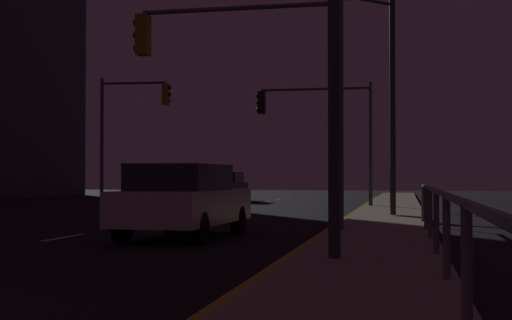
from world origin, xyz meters
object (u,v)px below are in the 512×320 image
object	(u,v)px
car	(183,200)
traffic_light_overhead_east	(245,62)
traffic_light_far_left	(318,118)
traffic_light_far_center	(130,117)
street_lamp_mid_block	(383,82)
car_oncoming	(224,186)

from	to	relation	value
car	traffic_light_overhead_east	bearing A→B (deg)	50.51
traffic_light_far_left	traffic_light_far_center	distance (m)	8.52
street_lamp_mid_block	car	bearing A→B (deg)	-116.25
car_oncoming	traffic_light_far_left	xyz separation A→B (m)	(6.01, -8.40, 2.95)
car_oncoming	street_lamp_mid_block	world-z (taller)	street_lamp_mid_block
traffic_light_far_center	traffic_light_overhead_east	bearing A→B (deg)	-61.12
street_lamp_mid_block	car_oncoming	bearing A→B (deg)	118.72
street_lamp_mid_block	traffic_light_far_left	bearing A→B (deg)	110.22
traffic_light_overhead_east	traffic_light_far_center	bearing A→B (deg)	118.88
car_oncoming	traffic_light_far_left	world-z (taller)	traffic_light_far_left
car	street_lamp_mid_block	world-z (taller)	street_lamp_mid_block
traffic_light_far_left	traffic_light_overhead_east	world-z (taller)	traffic_light_overhead_east
car_oncoming	traffic_light_far_center	xyz separation A→B (m)	(-2.48, -7.65, 3.18)
traffic_light_far_left	traffic_light_overhead_east	xyz separation A→B (m)	(-0.02, -14.59, 0.14)
car	traffic_light_far_center	xyz separation A→B (m)	(-7.40, 16.63, 3.18)
car_oncoming	traffic_light_overhead_east	xyz separation A→B (m)	(5.99, -22.99, 3.09)
traffic_light_far_center	car	bearing A→B (deg)	-66.01
car	street_lamp_mid_block	size ratio (longest dim) A/B	0.67
car_oncoming	traffic_light_overhead_east	world-z (taller)	traffic_light_overhead_east
car	traffic_light_overhead_east	distance (m)	3.51
car_oncoming	traffic_light_far_left	distance (m)	10.74
traffic_light_far_center	street_lamp_mid_block	world-z (taller)	street_lamp_mid_block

